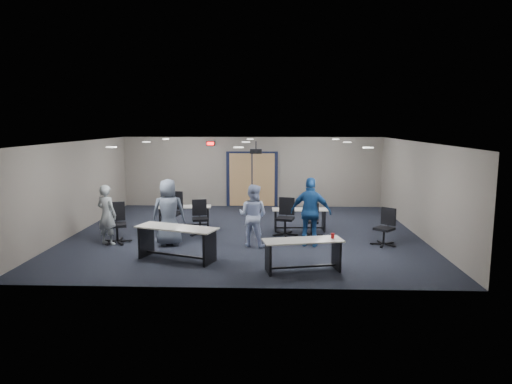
{
  "coord_description": "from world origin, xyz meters",
  "views": [
    {
      "loc": [
        0.8,
        -13.12,
        3.23
      ],
      "look_at": [
        0.33,
        -0.3,
        1.29
      ],
      "focal_mm": 32.0,
      "sensor_mm": 36.0,
      "label": 1
    }
  ],
  "objects_px": {
    "chair_back_c": "(285,217)",
    "person_gray": "(107,215)",
    "table_back_right": "(300,216)",
    "chair_back_a": "(172,212)",
    "chair_loose_right": "(384,227)",
    "chair_back_b": "(200,218)",
    "person_plaid": "(169,212)",
    "chair_loose_left": "(117,223)",
    "table_front_left": "(177,237)",
    "person_navy": "(311,212)",
    "table_back_left": "(184,213)",
    "table_front_right": "(303,250)",
    "chair_back_d": "(312,220)",
    "person_lightblue": "(253,215)"
  },
  "relations": [
    {
      "from": "chair_back_a",
      "to": "chair_back_c",
      "type": "xyz_separation_m",
      "value": [
        3.4,
        -0.45,
        -0.05
      ]
    },
    {
      "from": "table_front_right",
      "to": "chair_loose_right",
      "type": "bearing_deg",
      "value": 31.87
    },
    {
      "from": "table_back_left",
      "to": "chair_back_d",
      "type": "distance_m",
      "value": 4.0
    },
    {
      "from": "chair_back_a",
      "to": "chair_back_b",
      "type": "relative_size",
      "value": 1.16
    },
    {
      "from": "table_front_right",
      "to": "person_plaid",
      "type": "distance_m",
      "value": 4.01
    },
    {
      "from": "chair_loose_right",
      "to": "person_lightblue",
      "type": "bearing_deg",
      "value": -135.08
    },
    {
      "from": "chair_back_c",
      "to": "chair_loose_right",
      "type": "relative_size",
      "value": 1.09
    },
    {
      "from": "chair_back_a",
      "to": "person_lightblue",
      "type": "xyz_separation_m",
      "value": [
        2.52,
        -1.6,
        0.23
      ]
    },
    {
      "from": "table_back_right",
      "to": "chair_loose_left",
      "type": "relative_size",
      "value": 1.52
    },
    {
      "from": "person_gray",
      "to": "table_back_right",
      "type": "bearing_deg",
      "value": -139.38
    },
    {
      "from": "table_back_left",
      "to": "table_back_right",
      "type": "distance_m",
      "value": 3.59
    },
    {
      "from": "chair_back_a",
      "to": "chair_loose_left",
      "type": "relative_size",
      "value": 1.07
    },
    {
      "from": "table_front_right",
      "to": "chair_back_b",
      "type": "relative_size",
      "value": 1.81
    },
    {
      "from": "table_back_left",
      "to": "person_gray",
      "type": "distance_m",
      "value": 2.69
    },
    {
      "from": "chair_back_d",
      "to": "person_plaid",
      "type": "distance_m",
      "value": 4.07
    },
    {
      "from": "chair_back_a",
      "to": "chair_loose_right",
      "type": "height_order",
      "value": "chair_back_a"
    },
    {
      "from": "person_gray",
      "to": "person_lightblue",
      "type": "relative_size",
      "value": 0.98
    },
    {
      "from": "person_plaid",
      "to": "person_lightblue",
      "type": "height_order",
      "value": "person_plaid"
    },
    {
      "from": "chair_back_c",
      "to": "person_lightblue",
      "type": "distance_m",
      "value": 1.48
    },
    {
      "from": "table_back_right",
      "to": "chair_back_a",
      "type": "relative_size",
      "value": 1.42
    },
    {
      "from": "table_front_right",
      "to": "chair_back_a",
      "type": "distance_m",
      "value": 5.2
    },
    {
      "from": "chair_back_c",
      "to": "person_gray",
      "type": "height_order",
      "value": "person_gray"
    },
    {
      "from": "table_front_left",
      "to": "chair_loose_right",
      "type": "relative_size",
      "value": 2.08
    },
    {
      "from": "table_back_right",
      "to": "chair_loose_right",
      "type": "xyz_separation_m",
      "value": [
        2.15,
        -1.61,
        0.04
      ]
    },
    {
      "from": "chair_back_d",
      "to": "table_back_left",
      "type": "bearing_deg",
      "value": 173.32
    },
    {
      "from": "table_front_left",
      "to": "person_navy",
      "type": "bearing_deg",
      "value": 42.13
    },
    {
      "from": "person_gray",
      "to": "person_navy",
      "type": "xyz_separation_m",
      "value": [
        5.43,
        0.03,
        0.11
      ]
    },
    {
      "from": "chair_back_a",
      "to": "chair_back_d",
      "type": "distance_m",
      "value": 4.19
    },
    {
      "from": "table_back_left",
      "to": "table_front_right",
      "type": "bearing_deg",
      "value": -56.29
    },
    {
      "from": "chair_back_c",
      "to": "table_back_left",
      "type": "bearing_deg",
      "value": 175.99
    },
    {
      "from": "chair_back_c",
      "to": "chair_loose_right",
      "type": "height_order",
      "value": "chair_back_c"
    },
    {
      "from": "chair_loose_left",
      "to": "person_gray",
      "type": "distance_m",
      "value": 0.36
    },
    {
      "from": "table_back_left",
      "to": "person_plaid",
      "type": "xyz_separation_m",
      "value": [
        0.0,
        -2.11,
        0.43
      ]
    },
    {
      "from": "table_back_left",
      "to": "person_lightblue",
      "type": "relative_size",
      "value": 1.03
    },
    {
      "from": "chair_loose_left",
      "to": "table_back_right",
      "type": "bearing_deg",
      "value": -1.25
    },
    {
      "from": "table_back_left",
      "to": "table_front_left",
      "type": "bearing_deg",
      "value": -87.81
    },
    {
      "from": "chair_back_c",
      "to": "person_navy",
      "type": "relative_size",
      "value": 0.59
    },
    {
      "from": "chair_back_c",
      "to": "chair_back_a",
      "type": "bearing_deg",
      "value": -174.7
    },
    {
      "from": "table_front_left",
      "to": "table_back_right",
      "type": "distance_m",
      "value": 4.37
    },
    {
      "from": "table_back_left",
      "to": "person_navy",
      "type": "bearing_deg",
      "value": -34.53
    },
    {
      "from": "chair_back_a",
      "to": "person_gray",
      "type": "bearing_deg",
      "value": -118.23
    },
    {
      "from": "chair_back_c",
      "to": "person_plaid",
      "type": "height_order",
      "value": "person_plaid"
    },
    {
      "from": "table_front_left",
      "to": "person_navy",
      "type": "height_order",
      "value": "person_navy"
    },
    {
      "from": "chair_loose_left",
      "to": "person_lightblue",
      "type": "height_order",
      "value": "person_lightblue"
    },
    {
      "from": "table_back_right",
      "to": "chair_loose_right",
      "type": "relative_size",
      "value": 1.68
    },
    {
      "from": "person_gray",
      "to": "person_lightblue",
      "type": "distance_m",
      "value": 3.91
    },
    {
      "from": "chair_back_b",
      "to": "chair_loose_left",
      "type": "xyz_separation_m",
      "value": [
        -2.1,
        -1.02,
        0.04
      ]
    },
    {
      "from": "chair_back_b",
      "to": "person_plaid",
      "type": "xyz_separation_m",
      "value": [
        -0.64,
        -1.17,
        0.39
      ]
    },
    {
      "from": "table_front_right",
      "to": "chair_loose_right",
      "type": "relative_size",
      "value": 1.84
    },
    {
      "from": "person_gray",
      "to": "chair_back_b",
      "type": "bearing_deg",
      "value": -131.56
    }
  ]
}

